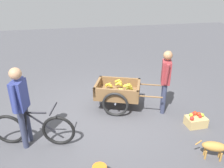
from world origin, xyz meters
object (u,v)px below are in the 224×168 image
vendor_person (166,77)px  bicycle (33,129)px  fruit_cart (118,92)px  cyclist_person (20,101)px  apple_crate (196,121)px  dog (217,147)px

vendor_person → bicycle: bearing=11.9°
fruit_cart → cyclist_person: size_ratio=1.11×
fruit_cart → apple_crate: size_ratio=4.12×
bicycle → apple_crate: bicycle is taller
cyclist_person → apple_crate: size_ratio=3.72×
vendor_person → dog: 1.93m
vendor_person → dog: size_ratio=2.52×
cyclist_person → apple_crate: cyclist_person is taller
dog → bicycle: bearing=-19.4°
vendor_person → apple_crate: size_ratio=3.58×
fruit_cart → cyclist_person: bearing=25.8°
fruit_cart → vendor_person: 1.25m
dog → apple_crate: size_ratio=1.42×
fruit_cart → cyclist_person: cyclist_person is taller
fruit_cart → dog: size_ratio=2.90×
apple_crate → vendor_person: bearing=-58.8°
cyclist_person → apple_crate: 3.76m
bicycle → dog: bicycle is taller
bicycle → cyclist_person: 0.65m
fruit_cart → bicycle: size_ratio=1.12×
cyclist_person → apple_crate: bearing=177.3°
apple_crate → cyclist_person: bearing=-2.7°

